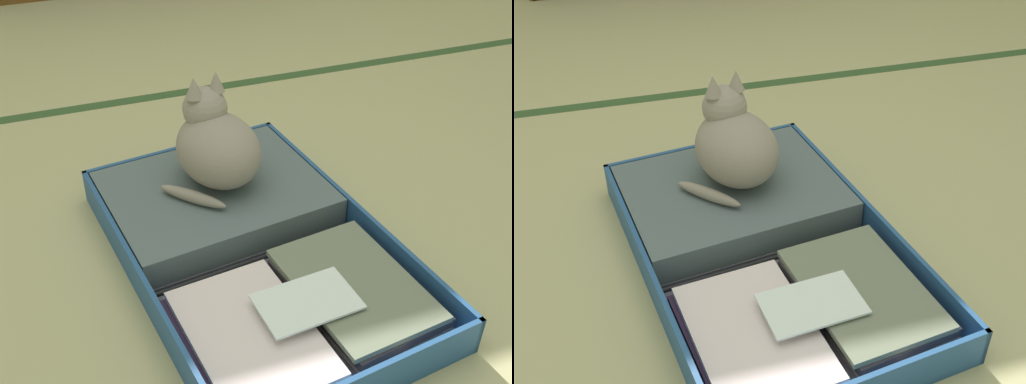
% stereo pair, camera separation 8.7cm
% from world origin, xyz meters
% --- Properties ---
extents(ground_plane, '(10.00, 10.00, 0.00)m').
position_xyz_m(ground_plane, '(0.00, 0.00, 0.00)').
color(ground_plane, tan).
extents(tatami_border, '(4.80, 0.05, 0.00)m').
position_xyz_m(tatami_border, '(0.00, 0.91, 0.00)').
color(tatami_border, '#32512A').
rests_on(tatami_border, ground_plane).
extents(open_suitcase, '(0.72, 1.01, 0.10)m').
position_xyz_m(open_suitcase, '(0.08, -0.01, 0.04)').
color(open_suitcase, '#234D82').
rests_on(open_suitcase, ground_plane).
extents(black_cat, '(0.31, 0.31, 0.29)m').
position_xyz_m(black_cat, '(0.06, 0.19, 0.20)').
color(black_cat, gray).
rests_on(black_cat, open_suitcase).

